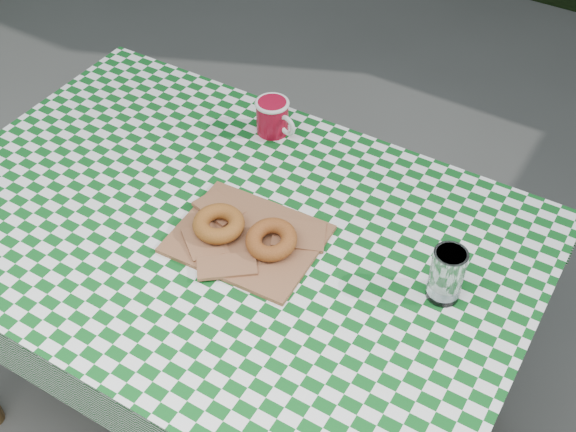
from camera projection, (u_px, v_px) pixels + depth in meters
The scene contains 8 objects.
ground at pixel (176, 411), 2.10m from camera, with size 60.00×60.00×0.00m, color #4E4E49.
table at pixel (232, 335), 1.83m from camera, with size 1.29×0.86×0.75m, color brown.
tablecloth at pixel (222, 228), 1.57m from camera, with size 1.31×0.88×0.01m, color #0C5119.
paper_bag at pixel (247, 238), 1.53m from camera, with size 0.30×0.24×0.02m, color #91603F.
bagel_front at pixel (219, 224), 1.52m from camera, with size 0.11×0.11×0.03m, color #994D1F.
bagel_back at pixel (271, 240), 1.49m from camera, with size 0.11×0.11×0.03m, color brown.
coffee_mug at pixel (272, 117), 1.77m from camera, with size 0.15×0.15×0.09m, color maroon, non-canonical shape.
drinking_glass at pixel (447, 275), 1.39m from camera, with size 0.07×0.07×0.12m, color white.
Camera 1 is at (0.85, -0.78, 1.87)m, focal length 46.01 mm.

